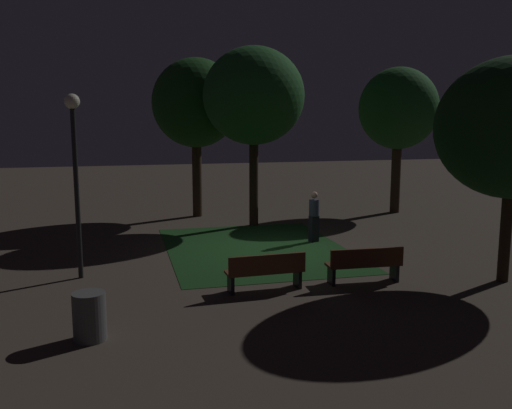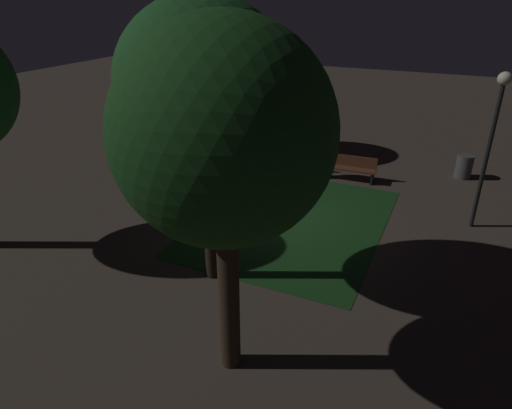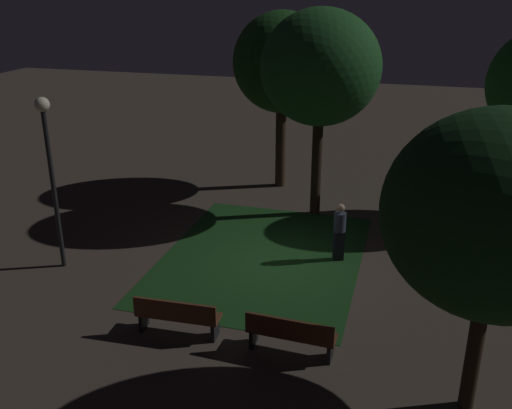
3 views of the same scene
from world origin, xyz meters
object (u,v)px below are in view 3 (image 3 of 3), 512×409
at_px(bench_back_row, 177,315).
at_px(tree_back_right, 320,68).
at_px(bench_path_side, 291,333).
at_px(pedestrian, 339,231).
at_px(tree_tall_center, 282,63).
at_px(tree_lawn_side, 497,215).
at_px(lamp_post_near_wall, 49,155).

relative_size(bench_back_row, tree_back_right, 0.29).
xyz_separation_m(bench_path_side, tree_back_right, (-0.88, 7.52, 4.14)).
bearing_deg(pedestrian, tree_tall_center, 118.24).
distance_m(bench_path_side, pedestrian, 4.47).
bearing_deg(tree_tall_center, bench_back_row, -89.04).
relative_size(tree_lawn_side, tree_tall_center, 0.87).
bearing_deg(bench_path_side, tree_tall_center, 104.75).
relative_size(bench_path_side, tree_tall_center, 0.30).
bearing_deg(tree_back_right, lamp_post_near_wall, -136.54).
height_order(bench_back_row, bench_path_side, same).
relative_size(bench_back_row, lamp_post_near_wall, 0.41).
xyz_separation_m(tree_back_right, tree_tall_center, (-1.72, 2.36, -0.21)).
distance_m(tree_back_right, lamp_post_near_wall, 8.03).
xyz_separation_m(tree_tall_center, pedestrian, (2.92, -5.44, -3.56)).
distance_m(bench_back_row, tree_lawn_side, 6.60).
xyz_separation_m(bench_path_side, lamp_post_near_wall, (-6.59, 2.10, 2.56)).
bearing_deg(tree_lawn_side, pedestrian, 120.47).
height_order(bench_path_side, tree_lawn_side, tree_lawn_side).
xyz_separation_m(bench_back_row, bench_path_side, (2.44, 0.00, 0.00)).
bearing_deg(pedestrian, bench_back_row, -121.85).
bearing_deg(tree_lawn_side, tree_back_right, 117.17).
xyz_separation_m(lamp_post_near_wall, pedestrian, (6.91, 2.34, -2.19)).
bearing_deg(tree_tall_center, tree_lawn_side, -60.67).
bearing_deg(tree_lawn_side, lamp_post_near_wall, 164.48).
bearing_deg(bench_path_side, lamp_post_near_wall, 162.29).
bearing_deg(tree_tall_center, lamp_post_near_wall, -117.15).
bearing_deg(pedestrian, tree_back_right, 111.28).
relative_size(bench_path_side, tree_back_right, 0.29).
distance_m(bench_path_side, tree_lawn_side, 4.64).
bearing_deg(tree_lawn_side, bench_back_row, 173.60).
distance_m(tree_lawn_side, pedestrian, 6.54).
xyz_separation_m(tree_lawn_side, tree_back_right, (-4.19, 8.16, 0.95)).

